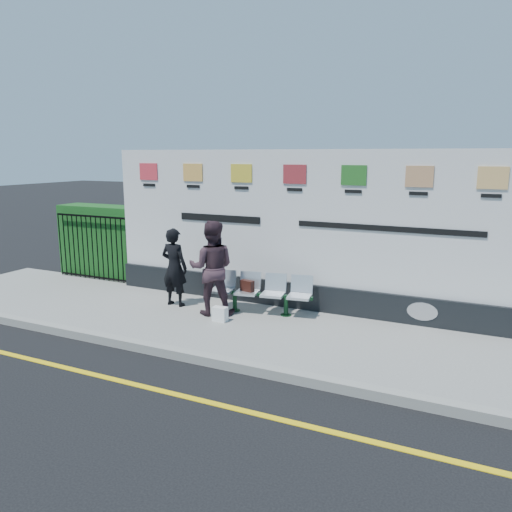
{
  "coord_description": "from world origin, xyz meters",
  "views": [
    {
      "loc": [
        3.81,
        -4.91,
        3.03
      ],
      "look_at": [
        0.1,
        2.96,
        1.25
      ],
      "focal_mm": 35.0,
      "sensor_mm": 36.0,
      "label": 1
    }
  ],
  "objects_px": {
    "woman_left": "(174,267)",
    "billboard": "(295,241)",
    "woman_right": "(212,268)",
    "bench": "(260,303)"
  },
  "relations": [
    {
      "from": "billboard",
      "to": "woman_right",
      "type": "relative_size",
      "value": 4.59
    },
    {
      "from": "billboard",
      "to": "woman_right",
      "type": "distance_m",
      "value": 1.68
    },
    {
      "from": "bench",
      "to": "woman_left",
      "type": "bearing_deg",
      "value": 179.1
    },
    {
      "from": "bench",
      "to": "woman_left",
      "type": "xyz_separation_m",
      "value": [
        -1.72,
        -0.25,
        0.56
      ]
    },
    {
      "from": "woman_right",
      "to": "woman_left",
      "type": "bearing_deg",
      "value": -33.05
    },
    {
      "from": "billboard",
      "to": "woman_right",
      "type": "xyz_separation_m",
      "value": [
        -1.21,
        -1.07,
        -0.43
      ]
    },
    {
      "from": "bench",
      "to": "woman_right",
      "type": "relative_size",
      "value": 1.09
    },
    {
      "from": "billboard",
      "to": "woman_left",
      "type": "xyz_separation_m",
      "value": [
        -2.14,
        -0.92,
        -0.54
      ]
    },
    {
      "from": "woman_left",
      "to": "woman_right",
      "type": "height_order",
      "value": "woman_right"
    },
    {
      "from": "woman_left",
      "to": "billboard",
      "type": "bearing_deg",
      "value": -155.01
    }
  ]
}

